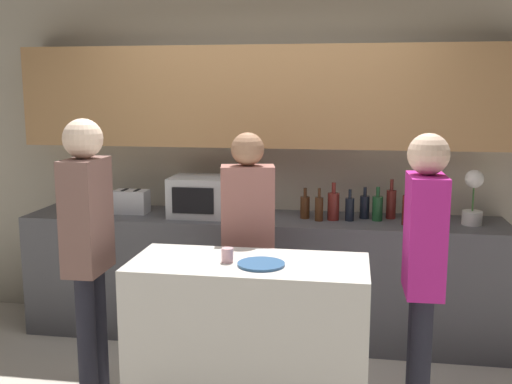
% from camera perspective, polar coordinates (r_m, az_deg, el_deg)
% --- Properties ---
extents(back_wall, '(6.40, 0.40, 2.70)m').
position_cam_1_polar(back_wall, '(4.69, 1.00, 5.55)').
color(back_wall, '#B2A893').
rests_on(back_wall, ground_plane).
extents(back_counter, '(3.60, 0.62, 0.93)m').
position_cam_1_polar(back_counter, '(4.64, 0.48, -8.03)').
color(back_counter, '#4C4C51').
rests_on(back_counter, ground_plane).
extents(kitchen_island, '(1.32, 0.59, 0.94)m').
position_cam_1_polar(kitchen_island, '(3.51, -0.67, -13.98)').
color(kitchen_island, beige).
rests_on(kitchen_island, ground_plane).
extents(microwave, '(0.52, 0.39, 0.30)m').
position_cam_1_polar(microwave, '(4.56, -4.81, -0.41)').
color(microwave, '#B7BABC').
rests_on(microwave, back_counter).
extents(toaster, '(0.26, 0.16, 0.18)m').
position_cam_1_polar(toaster, '(4.75, -11.79, -0.90)').
color(toaster, silver).
rests_on(toaster, back_counter).
extents(potted_plant, '(0.14, 0.14, 0.39)m').
position_cam_1_polar(potted_plant, '(4.50, 19.98, -0.48)').
color(potted_plant, silver).
rests_on(potted_plant, back_counter).
extents(bottle_0, '(0.07, 0.07, 0.23)m').
position_cam_1_polar(bottle_0, '(4.47, 4.69, -1.41)').
color(bottle_0, '#472814').
rests_on(bottle_0, back_counter).
extents(bottle_1, '(0.06, 0.06, 0.24)m').
position_cam_1_polar(bottle_1, '(4.39, 6.02, -1.56)').
color(bottle_1, '#472814').
rests_on(bottle_1, back_counter).
extents(bottle_2, '(0.09, 0.09, 0.28)m').
position_cam_1_polar(bottle_2, '(4.44, 7.38, -1.30)').
color(bottle_2, maroon).
rests_on(bottle_2, back_counter).
extents(bottle_3, '(0.07, 0.07, 0.23)m').
position_cam_1_polar(bottle_3, '(4.43, 8.91, -1.59)').
color(bottle_3, black).
rests_on(bottle_3, back_counter).
extents(bottle_4, '(0.07, 0.07, 0.24)m').
position_cam_1_polar(bottle_4, '(4.53, 10.30, -1.36)').
color(bottle_4, black).
rests_on(bottle_4, back_counter).
extents(bottle_5, '(0.08, 0.08, 0.25)m').
position_cam_1_polar(bottle_5, '(4.47, 11.49, -1.48)').
color(bottle_5, '#194723').
rests_on(bottle_5, back_counter).
extents(bottle_6, '(0.07, 0.07, 0.30)m').
position_cam_1_polar(bottle_6, '(4.56, 12.74, -1.08)').
color(bottle_6, maroon).
rests_on(bottle_6, back_counter).
extents(bottle_7, '(0.09, 0.09, 0.29)m').
position_cam_1_polar(bottle_7, '(4.38, 14.31, -1.61)').
color(bottle_7, maroon).
rests_on(bottle_7, back_counter).
extents(plate_on_island, '(0.26, 0.26, 0.01)m').
position_cam_1_polar(plate_on_island, '(3.27, 0.49, -6.89)').
color(plate_on_island, '#2D5684').
rests_on(plate_on_island, kitchen_island).
extents(cup_0, '(0.07, 0.07, 0.08)m').
position_cam_1_polar(cup_0, '(3.33, -2.70, -6.02)').
color(cup_0, '#DEA6AD').
rests_on(cup_0, kitchen_island).
extents(person_left, '(0.37, 0.25, 1.61)m').
position_cam_1_polar(person_left, '(3.89, -0.79, -4.01)').
color(person_left, black).
rests_on(person_left, ground_plane).
extents(person_center, '(0.22, 0.34, 1.66)m').
position_cam_1_polar(person_center, '(3.33, 15.66, -6.20)').
color(person_center, black).
rests_on(person_center, ground_plane).
extents(person_right, '(0.23, 0.34, 1.72)m').
position_cam_1_polar(person_right, '(3.60, -15.73, -4.30)').
color(person_right, black).
rests_on(person_right, ground_plane).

